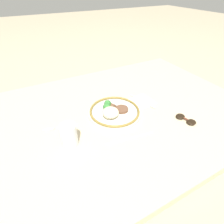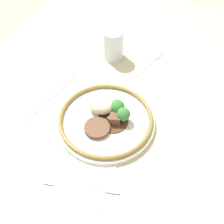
# 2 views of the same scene
# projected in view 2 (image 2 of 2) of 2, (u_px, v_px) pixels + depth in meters

# --- Properties ---
(ground_plane) EXTENTS (8.00, 8.00, 0.00)m
(ground_plane) POSITION_uv_depth(u_px,v_px,m) (108.00, 143.00, 0.90)
(ground_plane) COLOR tan
(dining_table) EXTENTS (1.48, 1.03, 0.05)m
(dining_table) POSITION_uv_depth(u_px,v_px,m) (108.00, 138.00, 0.89)
(dining_table) COLOR beige
(dining_table) RESTS_ON ground
(napkin) EXTENTS (0.16, 0.14, 0.00)m
(napkin) POSITION_uv_depth(u_px,v_px,m) (84.00, 182.00, 0.77)
(napkin) COLOR white
(napkin) RESTS_ON dining_table
(plate) EXTENTS (0.28, 0.28, 0.07)m
(plate) POSITION_uv_depth(u_px,v_px,m) (106.00, 117.00, 0.88)
(plate) COLOR silver
(plate) RESTS_ON dining_table
(juice_glass) EXTENTS (0.07, 0.07, 0.11)m
(juice_glass) POSITION_uv_depth(u_px,v_px,m) (113.00, 46.00, 1.04)
(juice_glass) COLOR yellow
(juice_glass) RESTS_ON dining_table
(fork) EXTENTS (0.06, 0.19, 0.00)m
(fork) POSITION_uv_depth(u_px,v_px,m) (73.00, 185.00, 0.76)
(fork) COLOR silver
(fork) RESTS_ON napkin
(knife) EXTENTS (0.23, 0.04, 0.00)m
(knife) POSITION_uv_depth(u_px,v_px,m) (54.00, 94.00, 0.96)
(knife) COLOR silver
(knife) RESTS_ON dining_table
(spoon) EXTENTS (0.16, 0.05, 0.01)m
(spoon) POSITION_uv_depth(u_px,v_px,m) (155.00, 59.00, 1.06)
(spoon) COLOR silver
(spoon) RESTS_ON dining_table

